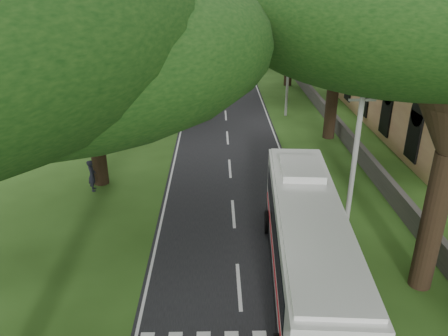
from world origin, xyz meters
name	(u,v)px	position (x,y,z in m)	size (l,w,h in m)	color
ground	(242,322)	(0.00, 0.00, 0.00)	(140.00, 140.00, 0.00)	#254614
road	(226,119)	(0.00, 25.00, 0.01)	(8.00, 120.00, 0.04)	black
property_wall	(329,115)	(9.00, 24.00, 0.60)	(0.35, 50.00, 1.20)	#383533
pole_near	(355,156)	(5.50, 6.00, 4.18)	(1.60, 0.24, 8.00)	gray
pole_mid	(288,70)	(5.50, 26.00, 4.18)	(1.60, 0.24, 8.00)	gray
pole_far	(265,39)	(5.50, 46.00, 4.18)	(1.60, 0.24, 8.00)	gray
coach_bus	(307,243)	(2.70, 2.17, 2.00)	(3.62, 12.76, 3.72)	white
distant_car_a	(197,84)	(-2.95, 35.52, 0.75)	(1.69, 4.20, 1.43)	silver
distant_car_b	(215,55)	(-1.01, 55.55, 0.67)	(1.35, 3.87, 1.28)	navy
distant_car_c	(237,51)	(2.62, 59.31, 0.63)	(1.68, 4.13, 1.20)	maroon
pedestrian	(92,175)	(-8.25, 11.03, 0.96)	(0.70, 0.46, 1.93)	black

